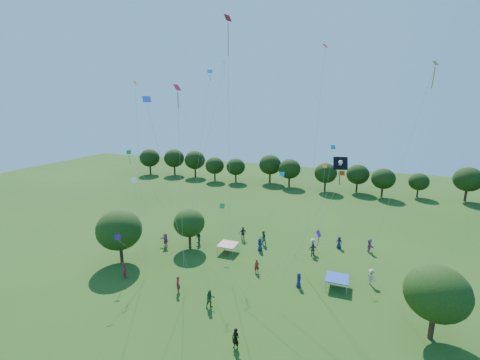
% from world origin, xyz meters
% --- Properties ---
extents(near_tree_west, '(5.16, 5.16, 6.35)m').
position_xyz_m(near_tree_west, '(-14.64, 13.15, 4.02)').
color(near_tree_west, '#422B19').
rests_on(near_tree_west, ground).
extents(near_tree_north, '(3.98, 3.98, 5.20)m').
position_xyz_m(near_tree_north, '(-9.00, 19.41, 3.40)').
color(near_tree_north, '#422B19').
rests_on(near_tree_north, ground).
extents(near_tree_east, '(4.78, 4.78, 6.19)m').
position_xyz_m(near_tree_east, '(17.14, 11.55, 4.03)').
color(near_tree_east, '#422B19').
rests_on(near_tree_east, ground).
extents(treeline, '(88.01, 8.77, 6.77)m').
position_xyz_m(treeline, '(-1.73, 55.43, 4.09)').
color(treeline, '#422B19').
rests_on(treeline, ground).
extents(tent_red_stripe, '(2.20, 2.20, 1.10)m').
position_xyz_m(tent_red_stripe, '(-3.88, 19.95, 1.04)').
color(tent_red_stripe, red).
rests_on(tent_red_stripe, ground).
extents(tent_blue, '(2.20, 2.20, 1.10)m').
position_xyz_m(tent_blue, '(9.59, 16.47, 1.04)').
color(tent_blue, '#1B40B5').
rests_on(tent_blue, ground).
extents(man_in_black, '(0.71, 0.54, 1.71)m').
position_xyz_m(man_in_black, '(3.04, 5.02, 0.85)').
color(man_in_black, black).
rests_on(man_in_black, ground).
extents(crowd_person_0, '(0.41, 0.75, 1.52)m').
position_xyz_m(crowd_person_0, '(5.93, 15.24, 0.76)').
color(crowd_person_0, navy).
rests_on(crowd_person_0, ground).
extents(crowd_person_1, '(0.68, 0.58, 1.55)m').
position_xyz_m(crowd_person_1, '(1.07, 16.40, 0.77)').
color(crowd_person_1, maroon).
rests_on(crowd_person_1, ground).
extents(crowd_person_2, '(1.05, 1.00, 1.91)m').
position_xyz_m(crowd_person_2, '(-0.40, 23.67, 0.96)').
color(crowd_person_2, '#2B653B').
rests_on(crowd_person_2, ground).
extents(crowd_person_3, '(0.81, 1.29, 1.83)m').
position_xyz_m(crowd_person_3, '(6.12, 23.62, 0.92)').
color(crowd_person_3, '#B6B291').
rests_on(crowd_person_3, ground).
extents(crowd_person_4, '(1.12, 0.82, 1.75)m').
position_xyz_m(crowd_person_4, '(6.29, 22.58, 0.87)').
color(crowd_person_4, '#463E38').
rests_on(crowd_person_4, ground).
extents(crowd_person_5, '(1.06, 1.78, 1.80)m').
position_xyz_m(crowd_person_5, '(12.78, 26.20, 0.90)').
color(crowd_person_5, '#AC649D').
rests_on(crowd_person_5, ground).
extents(crowd_person_6, '(0.84, 0.55, 1.58)m').
position_xyz_m(crowd_person_6, '(9.13, 26.10, 0.79)').
color(crowd_person_6, '#1A1E4C').
rests_on(crowd_person_6, ground).
extents(crowd_person_7, '(0.79, 0.76, 1.80)m').
position_xyz_m(crowd_person_7, '(-11.73, 10.25, 0.90)').
color(crowd_person_7, maroon).
rests_on(crowd_person_7, ground).
extents(crowd_person_8, '(1.00, 0.95, 1.82)m').
position_xyz_m(crowd_person_8, '(-8.51, 20.75, 0.91)').
color(crowd_person_8, '#24552F').
rests_on(crowd_person_8, ground).
extents(crowd_person_9, '(1.05, 1.20, 1.71)m').
position_xyz_m(crowd_person_9, '(12.85, 18.30, 0.85)').
color(crowd_person_9, '#B09C8D').
rests_on(crowd_person_9, ground).
extents(crowd_person_10, '(1.19, 1.04, 1.88)m').
position_xyz_m(crowd_person_10, '(-3.39, 24.06, 0.94)').
color(crowd_person_10, '#3A302E').
rests_on(crowd_person_10, ground).
extents(crowd_person_11, '(1.82, 1.18, 1.84)m').
position_xyz_m(crowd_person_11, '(-12.14, 18.51, 0.92)').
color(crowd_person_11, '#955679').
rests_on(crowd_person_11, ground).
extents(crowd_person_12, '(0.77, 0.94, 1.67)m').
position_xyz_m(crowd_person_12, '(-0.22, 21.76, 0.84)').
color(crowd_person_12, '#1A234E').
rests_on(crowd_person_12, ground).
extents(crowd_person_13, '(0.72, 0.77, 1.74)m').
position_xyz_m(crowd_person_13, '(-5.03, 9.97, 0.87)').
color(crowd_person_13, maroon).
rests_on(crowd_person_13, ground).
extents(crowd_person_14, '(0.95, 0.97, 1.79)m').
position_xyz_m(crowd_person_14, '(-0.97, 8.91, 0.90)').
color(crowd_person_14, '#255424').
rests_on(crowd_person_14, ground).
extents(pirate_kite, '(5.45, 2.30, 12.56)m').
position_xyz_m(pirate_kite, '(9.16, 13.33, 13.13)').
color(pirate_kite, black).
extents(red_high_kite, '(1.60, 3.32, 25.47)m').
position_xyz_m(red_high_kite, '(-2.30, 16.78, 21.77)').
color(red_high_kite, red).
extents(small_kite_0, '(1.37, 1.17, 22.20)m').
position_xyz_m(small_kite_0, '(6.66, 17.57, 16.62)').
color(small_kite_0, red).
extents(small_kite_1, '(3.83, 4.53, 11.31)m').
position_xyz_m(small_kite_1, '(8.48, 14.87, 9.44)').
color(small_kite_1, '#FD410D').
extents(small_kite_2, '(2.09, 12.64, 19.42)m').
position_xyz_m(small_kite_2, '(13.88, 12.81, 14.05)').
color(small_kite_2, orange).
extents(small_kite_3, '(5.39, 3.23, 11.55)m').
position_xyz_m(small_kite_3, '(-14.06, 16.90, 10.30)').
color(small_kite_3, '#1A8F25').
extents(small_kite_4, '(2.95, 2.57, 21.10)m').
position_xyz_m(small_kite_4, '(-8.20, 23.12, 17.58)').
color(small_kite_4, blue).
extents(small_kite_5, '(6.91, 1.59, 7.34)m').
position_xyz_m(small_kite_5, '(7.21, 9.78, 7.22)').
color(small_kite_5, '#AC1C9F').
extents(small_kite_6, '(2.36, 1.88, 9.06)m').
position_xyz_m(small_kite_6, '(-11.94, 13.21, 8.94)').
color(small_kite_6, white).
extents(small_kite_7, '(1.83, 2.59, 7.76)m').
position_xyz_m(small_kite_7, '(0.72, 27.82, 7.93)').
color(small_kite_7, '#0C95B4').
extents(small_kite_8, '(0.84, 1.06, 18.60)m').
position_xyz_m(small_kite_8, '(-4.95, 11.28, 16.30)').
color(small_kite_8, '#B80A34').
extents(small_kite_9, '(0.51, 3.31, 9.36)m').
position_xyz_m(small_kite_9, '(6.66, 26.33, 8.58)').
color(small_kite_9, orange).
extents(small_kite_10, '(1.15, 2.19, 19.17)m').
position_xyz_m(small_kite_10, '(-10.89, 12.90, 13.99)').
color(small_kite_10, '#FFAD16').
extents(small_kite_11, '(4.28, 2.51, 4.75)m').
position_xyz_m(small_kite_11, '(-4.49, 20.37, 5.29)').
color(small_kite_11, green).
extents(small_kite_12, '(2.93, 2.12, 17.59)m').
position_xyz_m(small_kite_12, '(-6.96, 10.43, 15.52)').
color(small_kite_12, blue).
extents(small_kite_13, '(0.72, 3.88, 4.75)m').
position_xyz_m(small_kite_13, '(-10.23, 8.58, 5.22)').
color(small_kite_13, '#5B178B').
extents(small_kite_14, '(3.08, 7.66, 22.72)m').
position_xyz_m(small_kite_14, '(-8.23, 26.88, 19.32)').
color(small_kite_14, white).
extents(small_kite_15, '(1.22, 1.89, 12.09)m').
position_xyz_m(small_kite_15, '(7.46, 25.11, 10.84)').
color(small_kite_15, '#0D7FCF').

